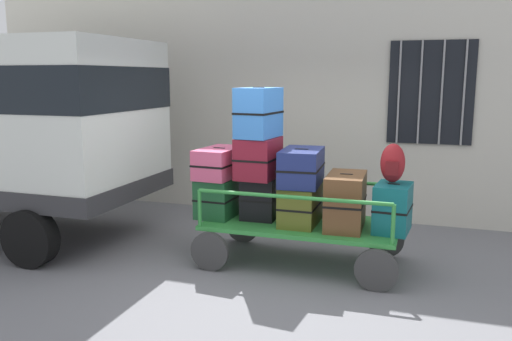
% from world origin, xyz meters
% --- Properties ---
extents(ground_plane, '(40.00, 40.00, 0.00)m').
position_xyz_m(ground_plane, '(0.00, 0.00, 0.00)').
color(ground_plane, slate).
extents(building_wall, '(12.00, 0.38, 5.00)m').
position_xyz_m(building_wall, '(0.01, 2.74, 2.50)').
color(building_wall, beige).
rests_on(building_wall, ground).
extents(luggage_cart, '(2.36, 1.19, 0.51)m').
position_xyz_m(luggage_cart, '(0.25, 0.36, 0.41)').
color(luggage_cart, '#2D8438').
rests_on(luggage_cart, ground).
extents(cart_railing, '(2.23, 1.06, 0.45)m').
position_xyz_m(cart_railing, '(0.25, 0.36, 0.88)').
color(cart_railing, '#2D8438').
rests_on(cart_railing, luggage_cart).
extents(suitcase_left_bottom, '(0.46, 0.72, 0.49)m').
position_xyz_m(suitcase_left_bottom, '(-0.81, 0.39, 0.75)').
color(suitcase_left_bottom, '#194C28').
rests_on(suitcase_left_bottom, luggage_cart).
extents(suitcase_left_middle, '(0.48, 0.78, 0.37)m').
position_xyz_m(suitcase_left_middle, '(-0.81, 0.38, 1.18)').
color(suitcase_left_middle, '#CC4C72').
rests_on(suitcase_left_middle, suitcase_left_bottom).
extents(suitcase_midleft_bottom, '(0.43, 0.45, 0.52)m').
position_xyz_m(suitcase_midleft_bottom, '(-0.28, 0.39, 0.77)').
color(suitcase_midleft_bottom, black).
rests_on(suitcase_midleft_bottom, luggage_cart).
extents(suitcase_midleft_middle, '(0.46, 0.61, 0.49)m').
position_xyz_m(suitcase_midleft_middle, '(-0.28, 0.32, 1.27)').
color(suitcase_midleft_middle, maroon).
rests_on(suitcase_midleft_middle, suitcase_midleft_bottom).
extents(suitcase_midleft_top, '(0.46, 0.66, 0.59)m').
position_xyz_m(suitcase_midleft_top, '(-0.28, 0.33, 1.81)').
color(suitcase_midleft_top, '#3372C6').
rests_on(suitcase_midleft_top, suitcase_midleft_middle).
extents(suitcase_center_bottom, '(0.42, 0.74, 0.47)m').
position_xyz_m(suitcase_center_bottom, '(0.25, 0.35, 0.74)').
color(suitcase_center_bottom, '#4C5119').
rests_on(suitcase_center_bottom, luggage_cart).
extents(suitcase_center_middle, '(0.50, 0.77, 0.43)m').
position_xyz_m(suitcase_center_middle, '(0.25, 0.33, 1.19)').
color(suitcase_center_middle, navy).
rests_on(suitcase_center_middle, suitcase_center_bottom).
extents(suitcase_midright_bottom, '(0.45, 0.77, 0.63)m').
position_xyz_m(suitcase_midright_bottom, '(0.78, 0.33, 0.82)').
color(suitcase_midright_bottom, brown).
rests_on(suitcase_midright_bottom, luggage_cart).
extents(suitcase_right_bottom, '(0.43, 0.57, 0.55)m').
position_xyz_m(suitcase_right_bottom, '(1.30, 0.33, 0.78)').
color(suitcase_right_bottom, '#0F5960').
rests_on(suitcase_right_bottom, luggage_cart).
extents(backpack, '(0.27, 0.22, 0.44)m').
position_xyz_m(backpack, '(1.28, 0.40, 1.28)').
color(backpack, maroon).
rests_on(backpack, suitcase_right_bottom).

